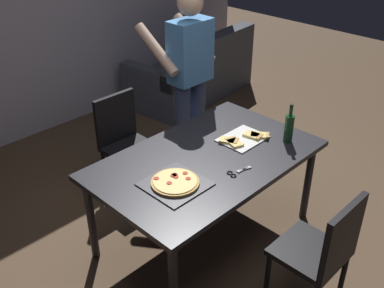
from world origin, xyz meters
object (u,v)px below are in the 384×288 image
pepperoni_pizza_on_tray (175,183)px  chair_far_side (124,138)px  chair_near_camera (323,249)px  person_serving_pizza (189,75)px  wine_bottle (289,128)px  kitchen_scissors (236,172)px  couch (194,75)px  dining_table (206,165)px

pepperoni_pizza_on_tray → chair_far_side: bearing=69.8°
chair_near_camera → person_serving_pizza: bearing=71.2°
chair_far_side → wine_bottle: bearing=-64.7°
person_serving_pizza → pepperoni_pizza_on_tray: 1.36m
kitchen_scissors → wine_bottle: bearing=-0.1°
chair_near_camera → pepperoni_pizza_on_tray: chair_near_camera is taller
chair_near_camera → couch: size_ratio=0.50×
chair_near_camera → kitchen_scissors: chair_near_camera is taller
chair_near_camera → person_serving_pizza: size_ratio=0.51×
person_serving_pizza → kitchen_scissors: bearing=-119.9°
pepperoni_pizza_on_tray → wine_bottle: size_ratio=1.22×
pepperoni_pizza_on_tray → wine_bottle: (1.02, -0.20, 0.10)m
chair_near_camera → pepperoni_pizza_on_tray: bearing=113.7°
kitchen_scissors → pepperoni_pizza_on_tray: bearing=153.0°
chair_far_side → chair_near_camera: bearing=-90.0°
person_serving_pizza → wine_bottle: person_serving_pizza is taller
chair_near_camera → person_serving_pizza: person_serving_pizza is taller
dining_table → chair_far_side: chair_far_side is taller
chair_far_side → kitchen_scissors: size_ratio=4.54×
pepperoni_pizza_on_tray → wine_bottle: wine_bottle is taller
chair_far_side → dining_table: bearing=-90.0°
person_serving_pizza → kitchen_scissors: (-0.62, -1.07, -0.24)m
person_serving_pizza → kitchen_scissors: person_serving_pizza is taller
couch → person_serving_pizza: bearing=-137.2°
chair_near_camera → pepperoni_pizza_on_tray: 1.03m
couch → pepperoni_pizza_on_tray: (-2.31, -2.08, 0.46)m
chair_near_camera → kitchen_scissors: (-0.01, 0.72, 0.24)m
person_serving_pizza → chair_near_camera: bearing=-108.8°
dining_table → pepperoni_pizza_on_tray: pepperoni_pizza_on_tray is taller
person_serving_pizza → dining_table: bearing=-127.8°
dining_table → wine_bottle: bearing=-25.3°
person_serving_pizza → pepperoni_pizza_on_tray: size_ratio=4.53×
couch → wine_bottle: 2.68m
person_serving_pizza → pepperoni_pizza_on_tray: (-1.01, -0.87, -0.23)m
dining_table → chair_near_camera: chair_near_camera is taller
dining_table → kitchen_scissors: kitchen_scissors is taller
chair_far_side → couch: chair_far_side is taller
chair_near_camera → kitchen_scissors: bearing=90.7°
chair_far_side → pepperoni_pizza_on_tray: (-0.40, -1.09, 0.25)m
dining_table → person_serving_pizza: (0.61, 0.79, 0.32)m
couch → wine_bottle: size_ratio=5.65×
chair_near_camera → kitchen_scissors: size_ratio=4.54×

